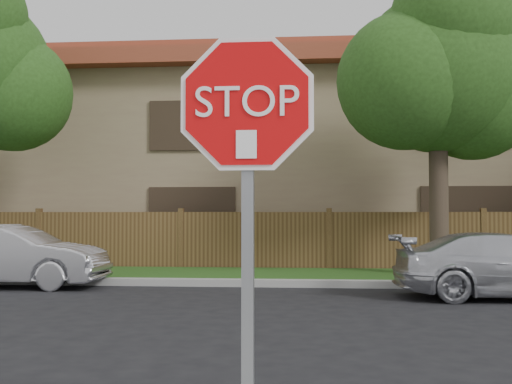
{
  "coord_description": "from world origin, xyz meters",
  "views": [
    {
      "loc": [
        -0.64,
        -4.66,
        1.57
      ],
      "look_at": [
        -0.95,
        -0.9,
        1.7
      ],
      "focal_mm": 42.0,
      "sensor_mm": 36.0,
      "label": 1
    }
  ],
  "objects": [
    {
      "name": "fence",
      "position": [
        0.0,
        11.4,
        0.8
      ],
      "size": [
        70.0,
        0.12,
        1.6
      ],
      "primitive_type": "cube",
      "color": "#4C331A",
      "rests_on": "ground"
    },
    {
      "name": "sedan_right",
      "position": [
        3.08,
        6.71,
        0.6
      ],
      "size": [
        4.18,
        1.77,
        1.2
      ],
      "primitive_type": "imported",
      "rotation": [
        0.0,
        0.0,
        1.59
      ],
      "color": "silver",
      "rests_on": "ground"
    },
    {
      "name": "grass_strip",
      "position": [
        0.0,
        9.8,
        0.06
      ],
      "size": [
        70.0,
        3.0,
        0.12
      ],
      "primitive_type": "cube",
      "color": "#1E4714",
      "rests_on": "ground"
    },
    {
      "name": "stop_sign",
      "position": [
        -0.95,
        -1.48,
        1.83
      ],
      "size": [
        1.01,
        0.13,
        2.55
      ],
      "color": "gray",
      "rests_on": "sidewalk_near"
    },
    {
      "name": "tree_mid",
      "position": [
        2.52,
        9.57,
        4.87
      ],
      "size": [
        4.8,
        3.9,
        7.35
      ],
      "color": "#382B21",
      "rests_on": "ground"
    },
    {
      "name": "far_curb",
      "position": [
        0.0,
        8.15,
        0.07
      ],
      "size": [
        70.0,
        0.3,
        0.15
      ],
      "primitive_type": "cube",
      "color": "gray",
      "rests_on": "ground"
    },
    {
      "name": "apartment_building",
      "position": [
        0.0,
        17.0,
        3.53
      ],
      "size": [
        35.2,
        9.2,
        7.2
      ],
      "color": "#8D7557",
      "rests_on": "ground"
    },
    {
      "name": "sedan_left",
      "position": [
        -6.88,
        7.6,
        0.66
      ],
      "size": [
        4.05,
        1.47,
        1.33
      ],
      "primitive_type": "imported",
      "rotation": [
        0.0,
        0.0,
        1.59
      ],
      "color": "#B9B8BD",
      "rests_on": "ground"
    }
  ]
}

